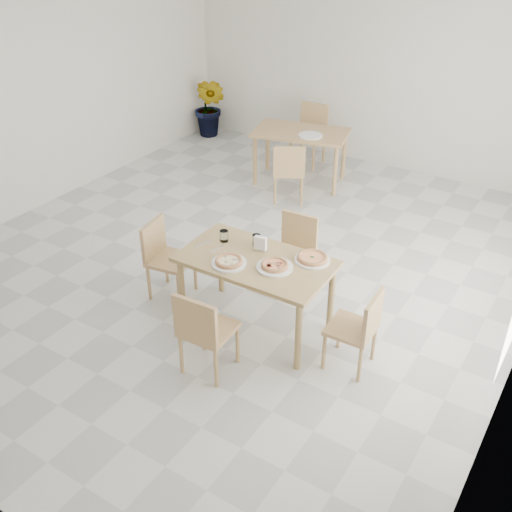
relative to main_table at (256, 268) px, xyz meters
The scene contains 21 objects.
main_table is the anchor object (origin of this frame).
chair_south 0.80m from the main_table, 91.24° to the right, with size 0.43×0.43×0.83m.
chair_north 0.82m from the main_table, 92.98° to the left, with size 0.42×0.42×0.80m.
chair_west 1.10m from the main_table, behind, with size 0.46×0.46×0.81m.
chair_east 1.07m from the main_table, ahead, with size 0.40×0.40×0.78m.
plate_margherita 0.51m from the main_table, 30.22° to the left, with size 0.32×0.32×0.02m, color white.
plate_mushroom 0.27m from the main_table, 128.96° to the right, with size 0.31×0.31×0.02m, color white.
plate_pepperoni 0.24m from the main_table, ahead, with size 0.32×0.32×0.02m, color white.
pizza_margherita 0.52m from the main_table, 30.22° to the left, with size 0.34×0.34×0.03m.
pizza_mushroom 0.28m from the main_table, 128.96° to the right, with size 0.32×0.32×0.03m.
pizza_pepperoni 0.25m from the main_table, ahead, with size 0.32×0.32×0.03m.
tumbler_a 0.47m from the main_table, 164.86° to the left, with size 0.08×0.08×0.11m, color white.
tumbler_b 0.30m from the main_table, 121.88° to the left, with size 0.08×0.08×0.10m, color white.
napkin_holder 0.23m from the main_table, 108.46° to the left, with size 0.13×0.08×0.14m.
fork_a 0.41m from the main_table, behind, with size 0.01×0.17×0.01m, color silver.
fork_b 0.57m from the main_table, behind, with size 0.02×0.20×0.01m, color silver.
second_table 3.40m from the main_table, 112.14° to the left, with size 1.42×1.02×0.75m.
chair_back_s 2.71m from the main_table, 113.51° to the left, with size 0.56×0.56×0.82m.
chair_back_n 4.14m from the main_table, 111.24° to the left, with size 0.46×0.46×0.89m.
plate_empty 3.23m from the main_table, 109.50° to the left, with size 0.32×0.32×0.02m, color white.
potted_plant 5.25m from the main_table, 130.94° to the left, with size 0.55×0.44×0.99m, color #235D1C.
Camera 1 is at (3.24, -4.71, 3.57)m, focal length 42.00 mm.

